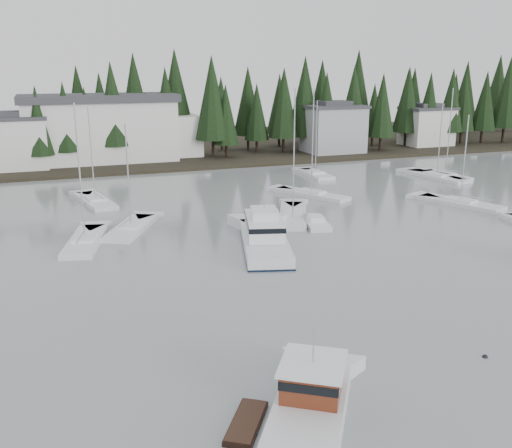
{
  "coord_description": "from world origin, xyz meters",
  "views": [
    {
      "loc": [
        -13.68,
        -15.88,
        15.88
      ],
      "look_at": [
        2.95,
        29.23,
        2.5
      ],
      "focal_mm": 40.0,
      "sensor_mm": 36.0,
      "label": 1
    }
  ],
  "objects_px": {
    "lobster_boat_brown": "(305,417)",
    "sailboat_4": "(311,196)",
    "runabout_1": "(316,224)",
    "cabin_cruiser_center": "(264,239)",
    "house_east_b": "(427,125)",
    "sailboat_7": "(131,230)",
    "sailboat_10": "(315,175)",
    "house_west": "(16,142)",
    "house_east_a": "(333,128)",
    "sailboat_1": "(95,202)",
    "sailboat_8": "(460,205)",
    "sailboat_11": "(293,217)",
    "sailboat_9": "(445,177)",
    "harbor_inn": "(113,128)",
    "sailboat_12": "(437,178)",
    "sailboat_2": "(86,243)"
  },
  "relations": [
    {
      "from": "house_east_a",
      "to": "sailboat_7",
      "type": "bearing_deg",
      "value": -138.01
    },
    {
      "from": "sailboat_10",
      "to": "sailboat_12",
      "type": "bearing_deg",
      "value": -114.88
    },
    {
      "from": "house_west",
      "to": "house_east_a",
      "type": "height_order",
      "value": "house_east_a"
    },
    {
      "from": "house_east_a",
      "to": "lobster_boat_brown",
      "type": "bearing_deg",
      "value": -118.44
    },
    {
      "from": "sailboat_4",
      "to": "sailboat_12",
      "type": "distance_m",
      "value": 22.88
    },
    {
      "from": "sailboat_2",
      "to": "house_east_a",
      "type": "bearing_deg",
      "value": -34.73
    },
    {
      "from": "sailboat_11",
      "to": "sailboat_12",
      "type": "distance_m",
      "value": 31.8
    },
    {
      "from": "sailboat_9",
      "to": "sailboat_11",
      "type": "xyz_separation_m",
      "value": [
        -30.51,
        -13.45,
        -0.01
      ]
    },
    {
      "from": "sailboat_1",
      "to": "sailboat_12",
      "type": "bearing_deg",
      "value": -102.06
    },
    {
      "from": "lobster_boat_brown",
      "to": "cabin_cruiser_center",
      "type": "height_order",
      "value": "cabin_cruiser_center"
    },
    {
      "from": "sailboat_4",
      "to": "sailboat_10",
      "type": "relative_size",
      "value": 1.19
    },
    {
      "from": "sailboat_7",
      "to": "sailboat_8",
      "type": "distance_m",
      "value": 38.13
    },
    {
      "from": "runabout_1",
      "to": "cabin_cruiser_center",
      "type": "bearing_deg",
      "value": 136.64
    },
    {
      "from": "cabin_cruiser_center",
      "to": "house_east_a",
      "type": "bearing_deg",
      "value": -17.9
    },
    {
      "from": "sailboat_9",
      "to": "sailboat_11",
      "type": "height_order",
      "value": "sailboat_11"
    },
    {
      "from": "lobster_boat_brown",
      "to": "sailboat_4",
      "type": "bearing_deg",
      "value": 7.83
    },
    {
      "from": "lobster_boat_brown",
      "to": "sailboat_11",
      "type": "height_order",
      "value": "sailboat_11"
    },
    {
      "from": "cabin_cruiser_center",
      "to": "sailboat_1",
      "type": "height_order",
      "value": "sailboat_1"
    },
    {
      "from": "harbor_inn",
      "to": "cabin_cruiser_center",
      "type": "height_order",
      "value": "harbor_inn"
    },
    {
      "from": "lobster_boat_brown",
      "to": "sailboat_8",
      "type": "relative_size",
      "value": 0.9
    },
    {
      "from": "house_east_b",
      "to": "sailboat_7",
      "type": "height_order",
      "value": "sailboat_7"
    },
    {
      "from": "sailboat_8",
      "to": "sailboat_12",
      "type": "xyz_separation_m",
      "value": [
        8.01,
        14.92,
        -0.0
      ]
    },
    {
      "from": "house_east_a",
      "to": "sailboat_1",
      "type": "height_order",
      "value": "sailboat_1"
    },
    {
      "from": "sailboat_8",
      "to": "sailboat_11",
      "type": "xyz_separation_m",
      "value": [
        -20.86,
        1.6,
        0.02
      ]
    },
    {
      "from": "house_east_b",
      "to": "sailboat_11",
      "type": "relative_size",
      "value": 0.67
    },
    {
      "from": "sailboat_4",
      "to": "runabout_1",
      "type": "height_order",
      "value": "sailboat_4"
    },
    {
      "from": "sailboat_9",
      "to": "sailboat_10",
      "type": "bearing_deg",
      "value": 60.29
    },
    {
      "from": "house_east_b",
      "to": "sailboat_2",
      "type": "distance_m",
      "value": 81.6
    },
    {
      "from": "sailboat_11",
      "to": "cabin_cruiser_center",
      "type": "bearing_deg",
      "value": 167.05
    },
    {
      "from": "house_west",
      "to": "house_east_b",
      "type": "relative_size",
      "value": 1.0
    },
    {
      "from": "sailboat_10",
      "to": "sailboat_12",
      "type": "distance_m",
      "value": 17.72
    },
    {
      "from": "runabout_1",
      "to": "house_west",
      "type": "bearing_deg",
      "value": 47.67
    },
    {
      "from": "cabin_cruiser_center",
      "to": "sailboat_11",
      "type": "height_order",
      "value": "sailboat_11"
    },
    {
      "from": "cabin_cruiser_center",
      "to": "runabout_1",
      "type": "relative_size",
      "value": 2.29
    },
    {
      "from": "sailboat_4",
      "to": "sailboat_11",
      "type": "relative_size",
      "value": 0.97
    },
    {
      "from": "sailboat_1",
      "to": "sailboat_11",
      "type": "height_order",
      "value": "sailboat_11"
    },
    {
      "from": "sailboat_10",
      "to": "house_east_b",
      "type": "bearing_deg",
      "value": -58.45
    },
    {
      "from": "harbor_inn",
      "to": "sailboat_7",
      "type": "bearing_deg",
      "value": -94.71
    },
    {
      "from": "lobster_boat_brown",
      "to": "sailboat_9",
      "type": "bearing_deg",
      "value": -9.58
    },
    {
      "from": "sailboat_1",
      "to": "sailboat_2",
      "type": "bearing_deg",
      "value": 161.23
    },
    {
      "from": "sailboat_1",
      "to": "sailboat_10",
      "type": "relative_size",
      "value": 1.02
    },
    {
      "from": "runabout_1",
      "to": "sailboat_10",
      "type": "bearing_deg",
      "value": -12.03
    },
    {
      "from": "cabin_cruiser_center",
      "to": "sailboat_4",
      "type": "relative_size",
      "value": 0.94
    },
    {
      "from": "sailboat_8",
      "to": "house_west",
      "type": "bearing_deg",
      "value": 27.78
    },
    {
      "from": "house_west",
      "to": "sailboat_8",
      "type": "height_order",
      "value": "sailboat_8"
    },
    {
      "from": "lobster_boat_brown",
      "to": "sailboat_12",
      "type": "bearing_deg",
      "value": -8.6
    },
    {
      "from": "sailboat_9",
      "to": "sailboat_7",
      "type": "bearing_deg",
      "value": 98.41
    },
    {
      "from": "harbor_inn",
      "to": "sailboat_8",
      "type": "distance_m",
      "value": 57.16
    },
    {
      "from": "house_west",
      "to": "sailboat_9",
      "type": "relative_size",
      "value": 0.71
    },
    {
      "from": "house_east_a",
      "to": "sailboat_12",
      "type": "relative_size",
      "value": 0.95
    }
  ]
}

